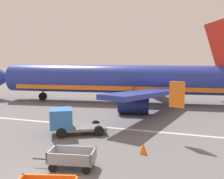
{
  "coord_description": "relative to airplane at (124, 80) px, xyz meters",
  "views": [
    {
      "loc": [
        7.44,
        -11.02,
        6.24
      ],
      "look_at": [
        -0.83,
        14.25,
        2.8
      ],
      "focal_mm": 42.04,
      "sensor_mm": 36.0,
      "label": 1
    }
  ],
  "objects": [
    {
      "name": "ground_plane",
      "position": [
        1.73,
        -22.22,
        -3.05
      ],
      "size": [
        220.0,
        220.0,
        0.0
      ],
      "primitive_type": "plane",
      "color": "slate"
    },
    {
      "name": "grass_strip",
      "position": [
        1.73,
        35.67,
        -3.02
      ],
      "size": [
        220.0,
        28.0,
        0.06
      ],
      "primitive_type": "cube",
      "color": "#477A38",
      "rests_on": "ground"
    },
    {
      "name": "apron_stripe",
      "position": [
        1.73,
        -12.2,
        -3.05
      ],
      "size": [
        120.0,
        0.36,
        0.01
      ],
      "primitive_type": "cube",
      "color": "silver",
      "rests_on": "ground"
    },
    {
      "name": "airplane",
      "position": [
        0.0,
        0.0,
        0.0
      ],
      "size": [
        37.62,
        30.32,
        11.34
      ],
      "color": "#28389E",
      "rests_on": "ground"
    },
    {
      "name": "baggage_cart_second_in_row",
      "position": [
        2.72,
        -20.71,
        -2.45
      ],
      "size": [
        3.62,
        1.8,
        1.07
      ],
      "color": "gray",
      "rests_on": "ground"
    },
    {
      "name": "service_truck_beside_carts",
      "position": [
        -0.49,
        -15.09,
        -1.95
      ],
      "size": [
        4.74,
        3.8,
        2.1
      ],
      "color": "slate",
      "rests_on": "ground"
    },
    {
      "name": "traffic_cone_near_plane",
      "position": [
        0.28,
        -14.64,
        -2.7
      ],
      "size": [
        0.53,
        0.53,
        0.7
      ],
      "primitive_type": "cone",
      "color": "orange",
      "rests_on": "ground"
    },
    {
      "name": "traffic_cone_mid_apron",
      "position": [
        6.06,
        -17.32,
        -2.71
      ],
      "size": [
        0.53,
        0.53,
        0.69
      ],
      "primitive_type": "cone",
      "color": "orange",
      "rests_on": "ground"
    },
    {
      "name": "traffic_cone_by_carts",
      "position": [
        -3.25,
        -10.26,
        -2.76
      ],
      "size": [
        0.45,
        0.45,
        0.59
      ],
      "primitive_type": "cone",
      "color": "orange",
      "rests_on": "ground"
    }
  ]
}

